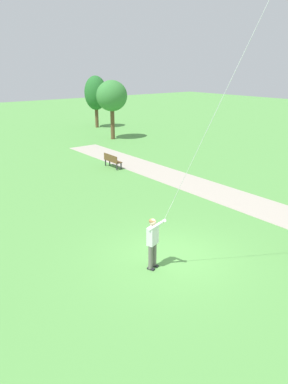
{
  "coord_description": "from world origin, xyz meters",
  "views": [
    {
      "loc": [
        -7.48,
        -8.11,
        6.23
      ],
      "look_at": [
        -0.47,
        0.95,
        2.23
      ],
      "focal_mm": 33.93,
      "sensor_mm": 36.0,
      "label": 1
    }
  ],
  "objects_px": {
    "person_kite_flyer": "(153,239)",
    "park_bench_far_walkway": "(112,160)",
    "tree_horizon_far": "(96,93)",
    "tree_behind_path": "(112,96)"
  },
  "relations": [
    {
      "from": "tree_horizon_far",
      "to": "park_bench_far_walkway",
      "type": "bearing_deg",
      "value": -117.41
    },
    {
      "from": "park_bench_far_walkway",
      "to": "tree_horizon_far",
      "type": "height_order",
      "value": "tree_horizon_far"
    },
    {
      "from": "person_kite_flyer",
      "to": "park_bench_far_walkway",
      "type": "distance_m",
      "value": 12.5
    },
    {
      "from": "person_kite_flyer",
      "to": "park_bench_far_walkway",
      "type": "height_order",
      "value": "person_kite_flyer"
    },
    {
      "from": "park_bench_far_walkway",
      "to": "tree_horizon_far",
      "type": "distance_m",
      "value": 16.76
    },
    {
      "from": "park_bench_far_walkway",
      "to": "tree_behind_path",
      "type": "distance_m",
      "value": 10.27
    },
    {
      "from": "person_kite_flyer",
      "to": "tree_behind_path",
      "type": "distance_m",
      "value": 22.37
    },
    {
      "from": "park_bench_far_walkway",
      "to": "tree_horizon_far",
      "type": "xyz_separation_m",
      "value": [
        7.59,
        14.63,
        3.01
      ]
    },
    {
      "from": "person_kite_flyer",
      "to": "park_bench_far_walkway",
      "type": "bearing_deg",
      "value": 63.05
    },
    {
      "from": "person_kite_flyer",
      "to": "tree_horizon_far",
      "type": "relative_size",
      "value": 0.35
    }
  ]
}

